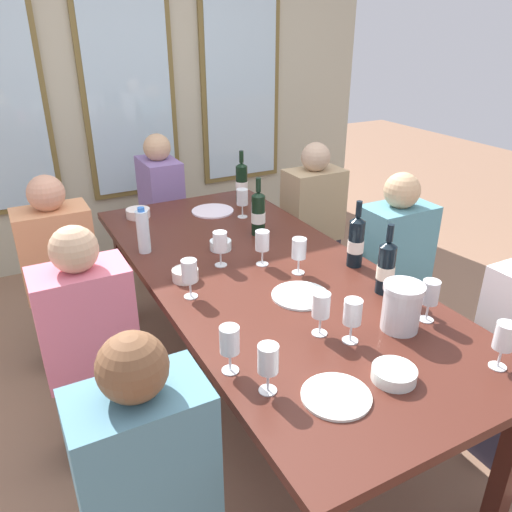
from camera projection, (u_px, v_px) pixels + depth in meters
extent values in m
plane|color=#8D664D|center=(263.00, 395.00, 2.70)|extent=(12.00, 12.00, 0.00)
cube|color=#B6B196|center=(126.00, 73.00, 3.82)|extent=(4.24, 0.06, 2.90)
cube|color=brown|center=(127.00, 74.00, 3.78)|extent=(0.72, 0.03, 1.88)
cube|color=silver|center=(128.00, 74.00, 3.77)|extent=(0.64, 0.01, 1.80)
cube|color=brown|center=(241.00, 68.00, 4.19)|extent=(0.72, 0.03, 1.88)
cube|color=silver|center=(241.00, 68.00, 4.17)|extent=(0.64, 0.01, 1.80)
cube|color=#492118|center=(264.00, 276.00, 2.39)|extent=(1.04, 2.38, 0.04)
cube|color=#492118|center=(508.00, 461.00, 1.85)|extent=(0.07, 0.07, 0.70)
cube|color=#492118|center=(124.00, 272.00, 3.24)|extent=(0.07, 0.07, 0.70)
cube|color=#492118|center=(242.00, 246.00, 3.60)|extent=(0.07, 0.07, 0.70)
cylinder|color=white|center=(300.00, 295.00, 2.17)|extent=(0.25, 0.25, 0.01)
cylinder|color=white|center=(336.00, 396.00, 1.59)|extent=(0.22, 0.22, 0.01)
cylinder|color=white|center=(213.00, 211.00, 3.12)|extent=(0.26, 0.26, 0.01)
cylinder|color=silver|center=(401.00, 309.00, 1.91)|extent=(0.14, 0.14, 0.17)
cylinder|color=silver|center=(404.00, 287.00, 1.87)|extent=(0.16, 0.16, 0.02)
cylinder|color=black|center=(258.00, 215.00, 2.75)|extent=(0.08, 0.07, 0.22)
cone|color=black|center=(258.00, 194.00, 2.70)|extent=(0.08, 0.07, 0.02)
cylinder|color=black|center=(258.00, 185.00, 2.68)|extent=(0.03, 0.03, 0.08)
cylinder|color=white|center=(258.00, 217.00, 2.76)|extent=(0.08, 0.08, 0.06)
cylinder|color=black|center=(386.00, 270.00, 2.16)|extent=(0.07, 0.07, 0.22)
cone|color=black|center=(389.00, 244.00, 2.11)|extent=(0.07, 0.07, 0.02)
cylinder|color=black|center=(390.00, 233.00, 2.09)|extent=(0.03, 0.03, 0.08)
cylinder|color=#F3E8CE|center=(385.00, 272.00, 2.17)|extent=(0.08, 0.08, 0.06)
cylinder|color=black|center=(242.00, 184.00, 3.26)|extent=(0.07, 0.08, 0.23)
cone|color=black|center=(241.00, 164.00, 3.20)|extent=(0.07, 0.08, 0.02)
cylinder|color=black|center=(241.00, 157.00, 3.18)|extent=(0.03, 0.03, 0.08)
cylinder|color=white|center=(242.00, 186.00, 3.26)|extent=(0.08, 0.08, 0.06)
cylinder|color=black|center=(356.00, 244.00, 2.40)|extent=(0.07, 0.08, 0.23)
cone|color=black|center=(358.00, 219.00, 2.34)|extent=(0.07, 0.08, 0.02)
cylinder|color=black|center=(359.00, 209.00, 2.32)|extent=(0.03, 0.03, 0.08)
cylinder|color=white|center=(356.00, 246.00, 2.40)|extent=(0.08, 0.08, 0.06)
cylinder|color=white|center=(185.00, 275.00, 2.30)|extent=(0.12, 0.12, 0.05)
cylinder|color=white|center=(394.00, 374.00, 1.66)|extent=(0.15, 0.15, 0.04)
cylinder|color=white|center=(221.00, 245.00, 2.60)|extent=(0.11, 0.11, 0.05)
cylinder|color=white|center=(138.00, 213.00, 3.03)|extent=(0.14, 0.14, 0.05)
cylinder|color=white|center=(143.00, 232.00, 2.54)|extent=(0.06, 0.06, 0.22)
cylinder|color=blue|center=(141.00, 209.00, 2.49)|extent=(0.04, 0.04, 0.02)
cylinder|color=white|center=(350.00, 340.00, 1.87)|extent=(0.06, 0.06, 0.00)
cylinder|color=white|center=(351.00, 331.00, 1.85)|extent=(0.01, 0.01, 0.07)
cylinder|color=white|center=(353.00, 312.00, 1.82)|extent=(0.07, 0.07, 0.09)
cylinder|color=white|center=(230.00, 370.00, 1.71)|extent=(0.06, 0.06, 0.00)
cylinder|color=white|center=(230.00, 361.00, 1.70)|extent=(0.01, 0.01, 0.07)
cylinder|color=white|center=(230.00, 340.00, 1.66)|extent=(0.07, 0.07, 0.09)
cylinder|color=beige|center=(230.00, 347.00, 1.67)|extent=(0.06, 0.06, 0.03)
cylinder|color=white|center=(221.00, 265.00, 2.45)|extent=(0.06, 0.06, 0.00)
cylinder|color=white|center=(221.00, 258.00, 2.43)|extent=(0.01, 0.01, 0.07)
cylinder|color=white|center=(220.00, 241.00, 2.39)|extent=(0.07, 0.07, 0.09)
cylinder|color=maroon|center=(220.00, 246.00, 2.40)|extent=(0.06, 0.06, 0.04)
cylinder|color=white|center=(298.00, 272.00, 2.37)|extent=(0.06, 0.06, 0.00)
cylinder|color=white|center=(298.00, 265.00, 2.36)|extent=(0.01, 0.01, 0.07)
cylinder|color=white|center=(299.00, 248.00, 2.32)|extent=(0.07, 0.07, 0.09)
cylinder|color=white|center=(262.00, 264.00, 2.45)|extent=(0.06, 0.06, 0.00)
cylinder|color=white|center=(262.00, 257.00, 2.44)|extent=(0.01, 0.01, 0.07)
cylinder|color=white|center=(262.00, 241.00, 2.40)|extent=(0.07, 0.07, 0.09)
cylinder|color=beige|center=(262.00, 246.00, 2.41)|extent=(0.06, 0.06, 0.03)
cylinder|color=white|center=(426.00, 319.00, 2.00)|extent=(0.06, 0.06, 0.00)
cylinder|color=white|center=(427.00, 311.00, 1.99)|extent=(0.01, 0.01, 0.07)
cylinder|color=white|center=(430.00, 292.00, 1.95)|extent=(0.07, 0.07, 0.09)
cylinder|color=beige|center=(429.00, 298.00, 1.96)|extent=(0.06, 0.06, 0.04)
cylinder|color=white|center=(319.00, 333.00, 1.92)|extent=(0.06, 0.06, 0.00)
cylinder|color=white|center=(320.00, 324.00, 1.90)|extent=(0.01, 0.01, 0.07)
cylinder|color=white|center=(321.00, 305.00, 1.86)|extent=(0.07, 0.07, 0.09)
cylinder|color=white|center=(497.00, 366.00, 1.73)|extent=(0.06, 0.06, 0.00)
cylinder|color=white|center=(500.00, 357.00, 1.71)|extent=(0.01, 0.01, 0.07)
cylinder|color=white|center=(505.00, 336.00, 1.68)|extent=(0.07, 0.07, 0.09)
cylinder|color=maroon|center=(503.00, 345.00, 1.69)|extent=(0.06, 0.06, 0.02)
cylinder|color=white|center=(268.00, 390.00, 1.62)|extent=(0.06, 0.06, 0.00)
cylinder|color=white|center=(268.00, 380.00, 1.60)|extent=(0.01, 0.01, 0.07)
cylinder|color=white|center=(268.00, 359.00, 1.57)|extent=(0.07, 0.07, 0.09)
cylinder|color=maroon|center=(268.00, 367.00, 1.58)|extent=(0.06, 0.06, 0.02)
cylinder|color=white|center=(191.00, 296.00, 2.17)|extent=(0.06, 0.06, 0.00)
cylinder|color=white|center=(190.00, 288.00, 2.15)|extent=(0.01, 0.01, 0.07)
cylinder|color=white|center=(189.00, 270.00, 2.12)|extent=(0.07, 0.07, 0.09)
cylinder|color=white|center=(243.00, 217.00, 3.04)|extent=(0.06, 0.06, 0.00)
cylinder|color=white|center=(242.00, 211.00, 3.02)|extent=(0.01, 0.01, 0.07)
cylinder|color=white|center=(242.00, 197.00, 2.99)|extent=(0.07, 0.07, 0.09)
cylinder|color=beige|center=(242.00, 202.00, 3.00)|extent=(0.06, 0.06, 0.03)
cube|color=teal|center=(144.00, 460.00, 1.43)|extent=(0.38, 0.24, 0.48)
sphere|color=brown|center=(132.00, 367.00, 1.29)|extent=(0.19, 0.19, 0.19)
cube|color=#2E2A3B|center=(507.00, 406.00, 2.30)|extent=(0.32, 0.24, 0.45)
cube|color=#382F31|center=(70.00, 324.00, 2.91)|extent=(0.32, 0.24, 0.45)
cube|color=tan|center=(57.00, 251.00, 2.71)|extent=(0.38, 0.24, 0.48)
sphere|color=tan|center=(46.00, 193.00, 2.58)|extent=(0.19, 0.19, 0.19)
cube|color=#2B2936|center=(310.00, 267.00, 3.59)|extent=(0.32, 0.24, 0.45)
cube|color=tan|center=(313.00, 205.00, 3.39)|extent=(0.38, 0.24, 0.48)
sphere|color=tan|center=(316.00, 157.00, 3.25)|extent=(0.19, 0.19, 0.19)
cube|color=#29292E|center=(101.00, 408.00, 2.29)|extent=(0.32, 0.24, 0.45)
cube|color=#DE6C82|center=(86.00, 321.00, 2.09)|extent=(0.38, 0.24, 0.48)
sphere|color=tan|center=(74.00, 249.00, 1.95)|extent=(0.19, 0.19, 0.19)
cube|color=#362339|center=(385.00, 320.00, 2.95)|extent=(0.32, 0.24, 0.45)
cube|color=teal|center=(395.00, 248.00, 2.75)|extent=(0.38, 0.24, 0.48)
sphere|color=tan|center=(402.00, 191.00, 2.62)|extent=(0.19, 0.19, 0.19)
cube|color=#373534|center=(166.00, 251.00, 3.83)|extent=(0.24, 0.32, 0.45)
cube|color=#896CAD|center=(161.00, 192.00, 3.63)|extent=(0.24, 0.38, 0.48)
sphere|color=tan|center=(157.00, 147.00, 3.49)|extent=(0.19, 0.19, 0.19)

